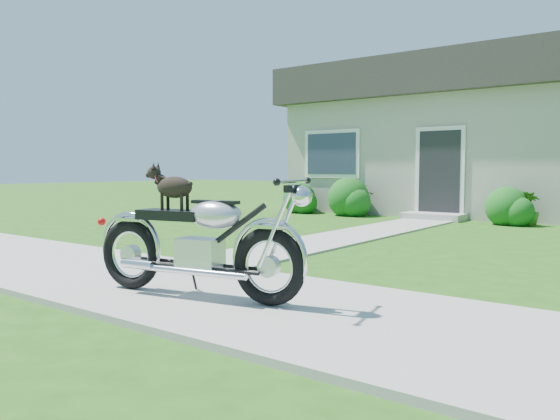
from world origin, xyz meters
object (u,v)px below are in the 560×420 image
object	(u,v)px
house	(537,132)
potted_plant_left	(359,201)
motorcycle_with_dog	(198,240)
potted_plant_right	(529,208)

from	to	relation	value
house	potted_plant_left	size ratio (longest dim) A/B	16.05
potted_plant_left	motorcycle_with_dog	xyz separation A→B (m)	(3.16, -8.83, 0.16)
potted_plant_left	motorcycle_with_dog	distance (m)	9.38
potted_plant_left	house	bearing A→B (deg)	45.13
potted_plant_left	motorcycle_with_dog	world-z (taller)	motorcycle_with_dog
motorcycle_with_dog	potted_plant_right	bearing A→B (deg)	73.73
potted_plant_right	potted_plant_left	bearing A→B (deg)	180.00
potted_plant_left	potted_plant_right	distance (m)	4.04
potted_plant_left	potted_plant_right	xyz separation A→B (m)	(4.04, 0.00, -0.03)
house	potted_plant_right	distance (m)	3.93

